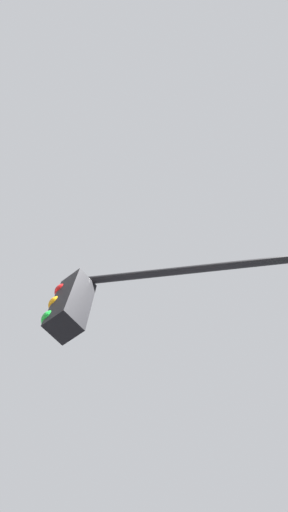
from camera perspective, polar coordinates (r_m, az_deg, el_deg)
The scene contains 1 object.
traffic_signal_near at distance 2.74m, azimuth 15.07°, elevation -12.98°, with size 3.03×1.98×5.32m.
Camera 1 is at (-6.04, -4.43, 1.71)m, focal length 22.86 mm.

